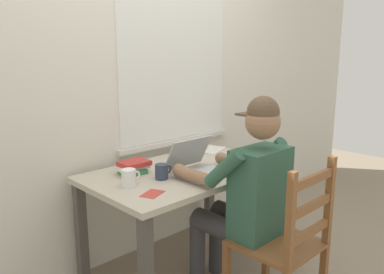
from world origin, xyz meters
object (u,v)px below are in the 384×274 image
book_stack_main (133,167)px  coffee_mug_dark (162,172)px  desk (185,183)px  landscape_photo_print (152,194)px  laptop (199,165)px  wooden_chair (285,244)px  seated_person (245,191)px  computer_mouse (232,166)px  coffee_mug_white (129,178)px

book_stack_main → coffee_mug_dark: bearing=-73.4°
desk → book_stack_main: book_stack_main is taller
desk → landscape_photo_print: landscape_photo_print is taller
laptop → landscape_photo_print: 0.46m
wooden_chair → seated_person: bearing=90.0°
desk → computer_mouse: bearing=-39.7°
coffee_mug_white → coffee_mug_dark: (0.22, -0.02, -0.00)m
desk → computer_mouse: computer_mouse is taller
wooden_chair → coffee_mug_dark: size_ratio=7.96×
coffee_mug_dark → book_stack_main: coffee_mug_dark is taller
laptop → coffee_mug_dark: (-0.24, 0.07, -0.00)m
seated_person → wooden_chair: seated_person is taller
laptop → wooden_chair: bearing=-87.1°
wooden_chair → coffee_mug_white: 0.92m
seated_person → book_stack_main: size_ratio=5.91×
computer_mouse → landscape_photo_print: (-0.67, -0.01, -0.02)m
seated_person → landscape_photo_print: bearing=152.1°
desk → coffee_mug_dark: 0.28m
seated_person → coffee_mug_dark: seated_person is taller
laptop → computer_mouse: bearing=-18.7°
desk → coffee_mug_white: size_ratio=10.58×
wooden_chair → computer_mouse: wooden_chair is taller
desk → coffee_mug_dark: coffee_mug_dark is taller
coffee_mug_dark → coffee_mug_white: bearing=173.8°
computer_mouse → landscape_photo_print: size_ratio=0.77×
landscape_photo_print → computer_mouse: bearing=-21.3°
landscape_photo_print → seated_person: bearing=-50.2°
wooden_chair → laptop: 0.70m
wooden_chair → book_stack_main: size_ratio=4.44×
desk → book_stack_main: size_ratio=6.11×
book_stack_main → landscape_photo_print: (-0.14, -0.37, -0.04)m
desk → landscape_photo_print: 0.49m
seated_person → laptop: bearing=95.2°
wooden_chair → coffee_mug_white: bearing=124.6°
coffee_mug_dark → landscape_photo_print: (-0.20, -0.16, -0.04)m
laptop → coffee_mug_white: size_ratio=2.81×
desk → landscape_photo_print: (-0.44, -0.21, 0.10)m
laptop → coffee_mug_white: laptop is taller
desk → book_stack_main: bearing=152.1°
wooden_chair → computer_mouse: bearing=70.0°
seated_person → computer_mouse: (0.20, 0.26, 0.06)m
landscape_photo_print → desk: bearing=3.3°
desk → wooden_chair: 0.76m
computer_mouse → coffee_mug_white: coffee_mug_white is taller
laptop → coffee_mug_white: 0.47m
laptop → landscape_photo_print: bearing=-168.5°
laptop → seated_person: bearing=-84.8°
seated_person → wooden_chair: bearing=-90.0°
desk → landscape_photo_print: size_ratio=9.75×
wooden_chair → book_stack_main: bearing=110.5°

